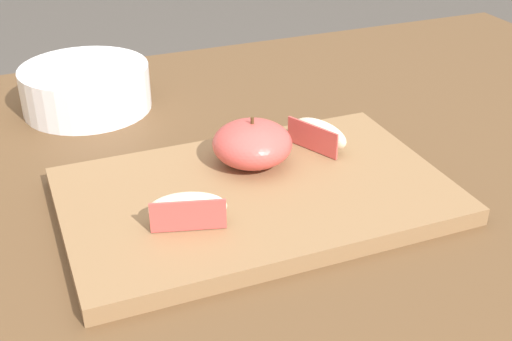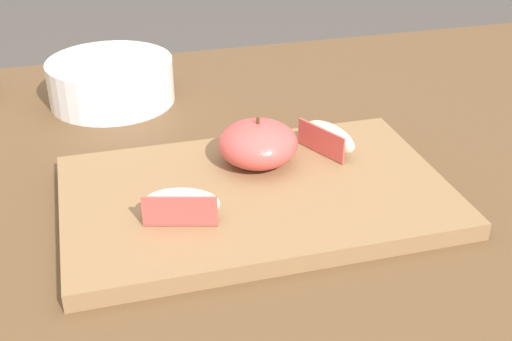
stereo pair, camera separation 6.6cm
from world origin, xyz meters
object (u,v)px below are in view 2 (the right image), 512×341
at_px(cutting_board, 256,195).
at_px(apple_half_skin_up, 258,144).
at_px(apple_wedge_right, 328,137).
at_px(apple_wedge_front, 181,204).
at_px(ceramic_fruit_bowl, 111,80).

distance_m(cutting_board, apple_half_skin_up, 0.06).
distance_m(cutting_board, apple_wedge_right, 0.12).
height_order(cutting_board, apple_half_skin_up, apple_half_skin_up).
xyz_separation_m(apple_wedge_right, apple_wedge_front, (-0.18, -0.09, 0.00)).
distance_m(apple_wedge_front, ceramic_fruit_bowl, 0.34).
bearing_deg(cutting_board, ceramic_fruit_bowl, 111.37).
bearing_deg(apple_half_skin_up, apple_wedge_right, 5.17).
distance_m(apple_half_skin_up, apple_wedge_front, 0.13).
distance_m(apple_wedge_right, apple_wedge_front, 0.20).
xyz_separation_m(apple_half_skin_up, apple_wedge_right, (0.08, 0.01, -0.01)).
distance_m(cutting_board, apple_wedge_front, 0.09).
xyz_separation_m(cutting_board, apple_wedge_right, (0.10, 0.06, 0.02)).
height_order(apple_half_skin_up, apple_wedge_front, apple_half_skin_up).
relative_size(cutting_board, ceramic_fruit_bowl, 2.31).
xyz_separation_m(apple_half_skin_up, ceramic_fruit_bowl, (-0.13, 0.25, -0.01)).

